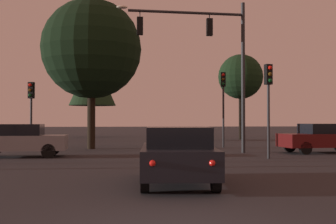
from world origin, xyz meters
name	(u,v)px	position (x,y,z in m)	size (l,w,h in m)	color
ground_plane	(130,144)	(0.00, 24.50, 0.00)	(168.00, 168.00, 0.00)	#262326
traffic_signal_mast_arm	(210,49)	(3.89, 15.19, 5.38)	(6.71, 0.54, 7.88)	#232326
traffic_light_corner_left	(31,102)	(-5.59, 17.69, 2.71)	(0.36, 0.38, 3.80)	#232326
traffic_light_corner_right	(269,92)	(5.78, 11.76, 2.96)	(0.35, 0.38, 4.18)	#232326
traffic_light_far_side	(223,94)	(5.70, 19.56, 3.32)	(0.36, 0.38, 4.71)	#232326
car_nearside_lane	(178,154)	(0.74, 4.84, 0.79)	(2.19, 4.21, 1.52)	black
car_crossing_left	(20,140)	(-5.35, 13.98, 0.79)	(4.26, 1.93, 1.52)	gray
car_crossing_right	(324,138)	(9.81, 14.66, 0.80)	(4.64, 2.18, 1.52)	#4C0F0F
tree_behind_sign	(241,77)	(9.97, 30.22, 5.56)	(3.96, 3.96, 7.57)	black
tree_left_far	(92,49)	(-2.41, 19.16, 5.93)	(5.92, 5.92, 8.91)	black
tree_center_horizon	(92,79)	(-3.44, 37.16, 5.90)	(4.72, 4.72, 8.63)	black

